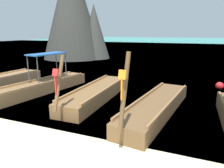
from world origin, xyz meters
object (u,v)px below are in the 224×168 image
at_px(longtail_boat_red_ribbon, 97,93).
at_px(karst_rock, 74,9).
at_px(longtail_boat_green_ribbon, 37,87).
at_px(longtail_boat_orange_ribbon, 156,107).
at_px(mooring_buoy_near, 220,86).
at_px(longtail_boat_blue_ribbon, 0,82).

bearing_deg(longtail_boat_red_ribbon, karst_rock, 124.83).
relative_size(longtail_boat_green_ribbon, karst_rock, 0.56).
xyz_separation_m(longtail_boat_green_ribbon, longtail_boat_orange_ribbon, (6.20, -0.41, -0.06)).
bearing_deg(karst_rock, mooring_buoy_near, -32.43).
distance_m(longtail_boat_red_ribbon, karst_rock, 17.46).
height_order(longtail_boat_red_ribbon, karst_rock, karst_rock).
xyz_separation_m(longtail_boat_red_ribbon, karst_rock, (-9.48, 13.63, 5.41)).
bearing_deg(karst_rock, longtail_boat_orange_ribbon, -49.10).
distance_m(longtail_boat_green_ribbon, longtail_boat_orange_ribbon, 6.22).
relative_size(longtail_boat_red_ribbon, mooring_buoy_near, 14.21).
xyz_separation_m(longtail_boat_green_ribbon, longtail_boat_red_ribbon, (3.24, 0.33, -0.06)).
height_order(longtail_boat_red_ribbon, longtail_boat_orange_ribbon, longtail_boat_orange_ribbon).
distance_m(longtail_boat_green_ribbon, karst_rock, 16.20).
height_order(longtail_boat_red_ribbon, mooring_buoy_near, longtail_boat_red_ribbon).
bearing_deg(mooring_buoy_near, longtail_boat_blue_ribbon, -160.77).
relative_size(karst_rock, mooring_buoy_near, 28.10).
bearing_deg(longtail_boat_red_ribbon, mooring_buoy_near, 36.39).
bearing_deg(longtail_boat_orange_ribbon, longtail_boat_red_ribbon, 166.01).
relative_size(longtail_boat_blue_ribbon, longtail_boat_orange_ribbon, 0.94).
xyz_separation_m(longtail_boat_blue_ribbon, longtail_boat_red_ribbon, (6.21, 0.02, -0.02)).
bearing_deg(longtail_boat_green_ribbon, karst_rock, 114.09).
distance_m(longtail_boat_green_ribbon, mooring_buoy_near, 9.83).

